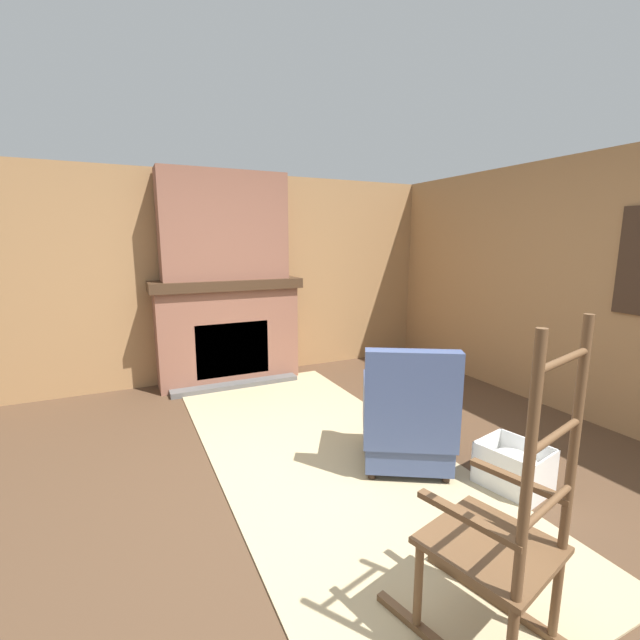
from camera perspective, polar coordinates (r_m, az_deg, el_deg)
The scene contains 12 objects.
ground_plane at distance 3.05m, azimuth 0.12°, elevation -21.62°, with size 14.00×14.00×0.00m, color #4C3523.
wood_panel_wall_left at distance 5.17m, azimuth -12.97°, elevation 5.50°, with size 0.06×5.94×2.39m.
wood_panel_wall_back at distance 4.48m, azimuth 33.20°, elevation 3.40°, with size 5.94×0.09×2.39m.
fireplace_hearth at distance 5.02m, azimuth -12.09°, elevation -1.52°, with size 0.60×1.67×1.19m.
chimney_breast at distance 4.93m, azimuth -12.67°, elevation 12.11°, with size 0.35×1.38×1.17m.
area_rug at distance 3.47m, azimuth 0.46°, elevation -17.27°, with size 3.88×1.64×0.01m.
armchair at distance 3.21m, azimuth 11.52°, elevation -13.06°, with size 0.86×0.86×0.92m.
rocking_chair at distance 2.01m, azimuth 23.02°, elevation -26.24°, with size 0.88×0.61×1.37m.
firewood_stack at distance 4.63m, azimuth 12.93°, elevation -9.37°, with size 0.47×0.49×0.13m.
laundry_basket at distance 3.26m, azimuth 24.42°, elevation -17.36°, with size 0.48×0.43×0.30m.
oil_lamp_vase at distance 4.91m, azimuth -16.41°, elevation 6.34°, with size 0.11×0.11×0.30m.
storage_case at distance 5.05m, azimuth -9.32°, elevation 6.30°, with size 0.17×0.24×0.14m.
Camera 1 is at (2.33, -1.11, 1.62)m, focal length 24.00 mm.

